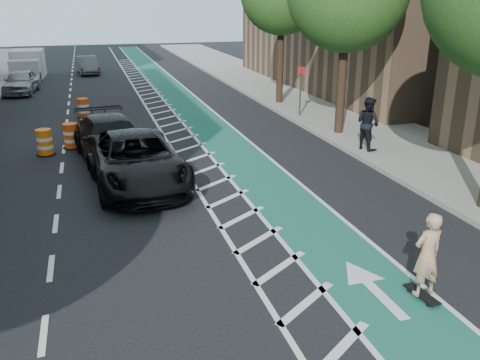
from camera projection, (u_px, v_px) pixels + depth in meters
name	position (u px, v px, depth m)	size (l,w,h in m)	color
ground	(197.00, 249.00, 11.72)	(120.00, 120.00, 0.00)	black
bike_lane	(217.00, 135.00, 21.56)	(2.00, 90.00, 0.01)	#17533E
buffer_strip	(183.00, 138.00, 21.16)	(1.40, 90.00, 0.01)	silver
sidewalk_right	(355.00, 124.00, 23.28)	(5.00, 90.00, 0.15)	gray
curb_right	(305.00, 127.00, 22.62)	(0.12, 90.00, 0.16)	gray
sign_post	(300.00, 91.00, 24.15)	(0.35, 0.08, 2.47)	#4C4C4C
skateboard	(422.00, 295.00, 9.73)	(0.31, 0.84, 0.11)	black
skateboarder	(427.00, 255.00, 9.44)	(0.61, 0.40, 1.67)	tan
suv_near	(136.00, 160.00, 15.60)	(2.62, 5.69, 1.58)	black
suv_far	(112.00, 140.00, 17.85)	(2.16, 5.31, 1.54)	black
car_silver	(21.00, 82.00, 31.01)	(1.69, 4.20, 1.43)	#98989D
car_grey	(88.00, 65.00, 39.38)	(1.41, 4.03, 1.33)	#55565A
pedestrian	(368.00, 123.00, 18.71)	(0.95, 0.74, 1.96)	black
box_truck	(28.00, 65.00, 37.24)	(2.21, 4.75, 1.97)	silver
barrel_a	(45.00, 143.00, 18.68)	(0.71, 0.71, 0.97)	orange
barrel_b	(71.00, 137.00, 19.55)	(0.71, 0.71, 0.97)	#FF4A0D
barrel_c	(83.00, 109.00, 24.64)	(0.69, 0.69, 0.94)	#F1470C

